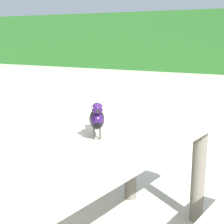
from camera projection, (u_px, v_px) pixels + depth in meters
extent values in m
cube|color=#B2A893|center=(100.00, 137.00, 1.76)|extent=(1.02, 1.89, 0.07)
cylinder|color=slate|center=(131.00, 156.00, 2.54)|extent=(0.09, 0.09, 0.67)
cylinder|color=slate|center=(198.00, 173.00, 2.23)|extent=(0.09, 0.09, 0.67)
cube|color=#B2A893|center=(17.00, 161.00, 2.22)|extent=(0.53, 1.73, 0.05)
cylinder|color=slate|center=(82.00, 164.00, 2.78)|extent=(0.07, 0.07, 0.39)
ellipsoid|color=black|center=(97.00, 119.00, 1.58)|extent=(0.14, 0.16, 0.09)
ellipsoid|color=#2D144C|center=(97.00, 120.00, 1.54)|extent=(0.09, 0.09, 0.06)
sphere|color=#2D144C|center=(97.00, 108.00, 1.51)|extent=(0.05, 0.05, 0.05)
sphere|color=#EAE08C|center=(102.00, 108.00, 1.50)|extent=(0.01, 0.01, 0.01)
sphere|color=#EAE08C|center=(93.00, 108.00, 1.50)|extent=(0.01, 0.01, 0.01)
cone|color=black|center=(98.00, 110.00, 1.47)|extent=(0.03, 0.03, 0.02)
cube|color=black|center=(96.00, 116.00, 1.70)|extent=(0.08, 0.10, 0.04)
cylinder|color=#47423D|center=(100.00, 133.00, 1.59)|extent=(0.01, 0.01, 0.05)
cylinder|color=#47423D|center=(94.00, 134.00, 1.59)|extent=(0.01, 0.01, 0.05)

